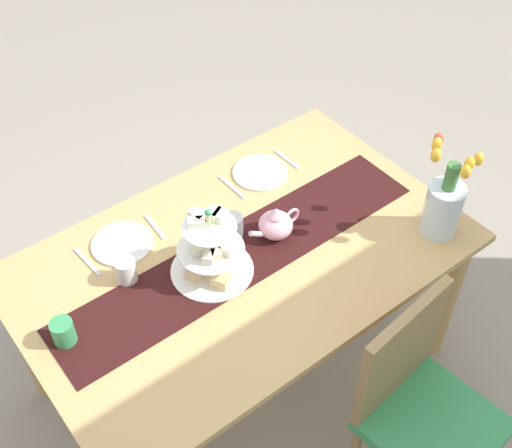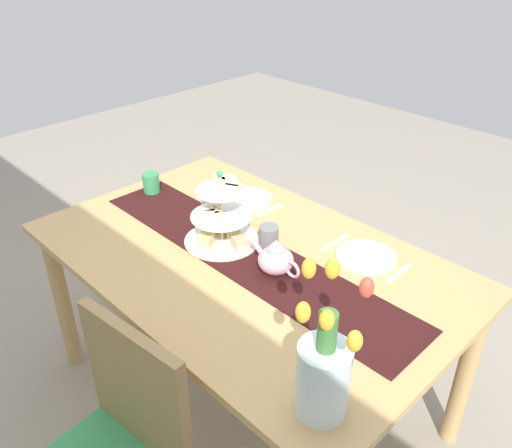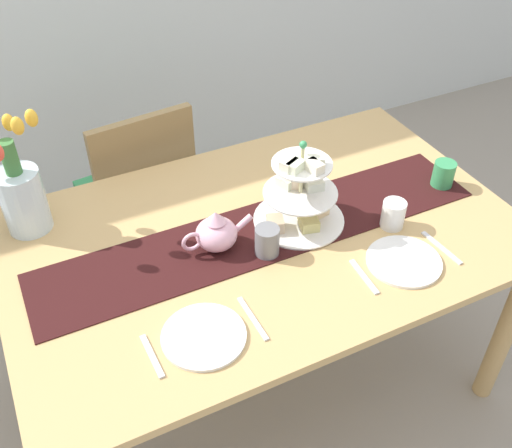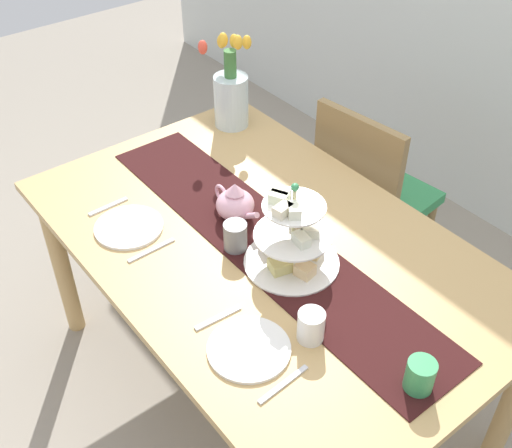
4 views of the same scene
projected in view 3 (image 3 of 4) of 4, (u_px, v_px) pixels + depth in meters
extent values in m
plane|color=gray|center=(261.00, 375.00, 2.40)|extent=(8.00, 8.00, 0.00)
cube|color=tan|center=(263.00, 236.00, 1.92)|extent=(1.65, 1.04, 0.03)
cylinder|color=tan|center=(506.00, 330.00, 2.11)|extent=(0.07, 0.07, 0.74)
cylinder|color=tan|center=(30.00, 300.00, 2.22)|extent=(0.07, 0.07, 0.74)
cylinder|color=tan|center=(364.00, 194.00, 2.73)|extent=(0.07, 0.07, 0.74)
cylinder|color=olive|center=(160.00, 201.00, 2.95)|extent=(0.04, 0.04, 0.41)
cylinder|color=olive|center=(91.00, 226.00, 2.80)|extent=(0.04, 0.04, 0.41)
cylinder|color=olive|center=(194.00, 242.00, 2.72)|extent=(0.04, 0.04, 0.41)
cylinder|color=olive|center=(120.00, 271.00, 2.57)|extent=(0.04, 0.04, 0.41)
cube|color=#389356|center=(135.00, 195.00, 2.61)|extent=(0.46, 0.46, 0.05)
cube|color=olive|center=(146.00, 169.00, 2.33)|extent=(0.42, 0.08, 0.45)
cube|color=black|center=(262.00, 231.00, 1.91)|extent=(1.49, 0.29, 0.00)
cylinder|color=beige|center=(301.00, 186.00, 1.86)|extent=(0.01, 0.01, 0.28)
cylinder|color=white|center=(299.00, 219.00, 1.95)|extent=(0.30, 0.30, 0.01)
cylinder|color=white|center=(300.00, 193.00, 1.88)|extent=(0.24, 0.24, 0.01)
cylinder|color=white|center=(302.00, 164.00, 1.81)|extent=(0.19, 0.19, 0.01)
cube|color=beige|center=(319.00, 209.00, 1.96)|extent=(0.06, 0.06, 0.04)
cube|color=#EFCF89|center=(292.00, 200.00, 1.99)|extent=(0.08, 0.08, 0.04)
cube|color=beige|center=(275.00, 224.00, 1.89)|extent=(0.07, 0.07, 0.04)
cube|color=#D5C978|center=(309.00, 223.00, 1.90)|extent=(0.07, 0.08, 0.04)
cube|color=silver|center=(315.00, 185.00, 1.88)|extent=(0.06, 0.04, 0.03)
cube|color=beige|center=(304.00, 179.00, 1.91)|extent=(0.07, 0.06, 0.03)
cube|color=beige|center=(296.00, 181.00, 1.90)|extent=(0.06, 0.07, 0.03)
cube|color=beige|center=(285.00, 182.00, 1.89)|extent=(0.05, 0.07, 0.03)
cube|color=beige|center=(289.00, 164.00, 1.77)|extent=(0.07, 0.06, 0.03)
cube|color=#E1E8C2|center=(295.00, 166.00, 1.77)|extent=(0.07, 0.06, 0.03)
cube|color=beige|center=(314.00, 167.00, 1.76)|extent=(0.05, 0.06, 0.03)
cube|color=silver|center=(316.00, 161.00, 1.79)|extent=(0.07, 0.06, 0.03)
sphere|color=#389356|center=(303.00, 145.00, 1.77)|extent=(0.02, 0.02, 0.02)
ellipsoid|color=#E5A8BC|center=(216.00, 234.00, 1.82)|extent=(0.13, 0.13, 0.10)
cone|color=#E5A8BC|center=(215.00, 217.00, 1.78)|extent=(0.06, 0.06, 0.04)
cylinder|color=#E5A8BC|center=(243.00, 223.00, 1.85)|extent=(0.07, 0.02, 0.06)
torus|color=#E5A8BC|center=(192.00, 242.00, 1.79)|extent=(0.07, 0.01, 0.07)
cylinder|color=silver|center=(24.00, 201.00, 1.86)|extent=(0.14, 0.14, 0.21)
cylinder|color=#3D7538|center=(10.00, 159.00, 1.76)|extent=(0.05, 0.05, 0.12)
ellipsoid|color=yellow|center=(31.00, 118.00, 1.69)|extent=(0.04, 0.04, 0.06)
ellipsoid|color=yellow|center=(8.00, 122.00, 1.76)|extent=(0.04, 0.04, 0.06)
ellipsoid|color=yellow|center=(17.00, 126.00, 1.65)|extent=(0.04, 0.04, 0.06)
cylinder|color=white|center=(204.00, 336.00, 1.58)|extent=(0.23, 0.23, 0.01)
cube|color=silver|center=(152.00, 356.00, 1.53)|extent=(0.02, 0.15, 0.01)
cube|color=silver|center=(253.00, 318.00, 1.63)|extent=(0.02, 0.17, 0.01)
cylinder|color=white|center=(404.00, 261.00, 1.80)|extent=(0.23, 0.23, 0.01)
cube|color=silver|center=(364.00, 277.00, 1.75)|extent=(0.03, 0.15, 0.01)
cube|color=silver|center=(441.00, 248.00, 1.85)|extent=(0.03, 0.17, 0.01)
cylinder|color=slate|center=(267.00, 241.00, 1.80)|extent=(0.08, 0.08, 0.09)
cylinder|color=white|center=(393.00, 214.00, 1.91)|extent=(0.08, 0.08, 0.09)
cylinder|color=#389356|center=(443.00, 174.00, 2.08)|extent=(0.08, 0.08, 0.09)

